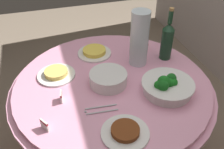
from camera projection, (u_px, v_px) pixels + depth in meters
buffet_table at (112, 125)px, 1.65m from camera, size 1.16×1.16×0.74m
broccoli_bowl at (167, 86)px, 1.33m from camera, size 0.28×0.28×0.12m
plate_stack at (108, 78)px, 1.39m from camera, size 0.21×0.21×0.07m
wine_bottle at (167, 40)px, 1.55m from camera, size 0.07×0.07×0.34m
decorative_fruit_vase at (139, 42)px, 1.49m from camera, size 0.11×0.11×0.34m
serving_tongs at (100, 109)px, 1.24m from camera, size 0.06×0.17×0.01m
food_plate_stir_fry at (125, 132)px, 1.12m from camera, size 0.22×0.22×0.03m
food_plate_noodles at (56, 74)px, 1.46m from camera, size 0.22×0.22×0.04m
food_plate_fried_egg at (94, 52)px, 1.65m from camera, size 0.22×0.22×0.04m
label_placard_front at (44, 125)px, 1.13m from camera, size 0.05×0.03×0.05m
label_placard_mid at (61, 96)px, 1.28m from camera, size 0.05×0.02×0.05m
label_placard_rear at (145, 45)px, 1.70m from camera, size 0.05×0.02×0.05m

